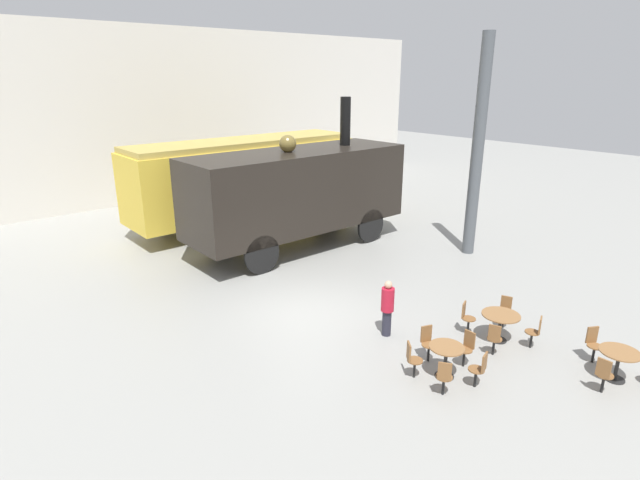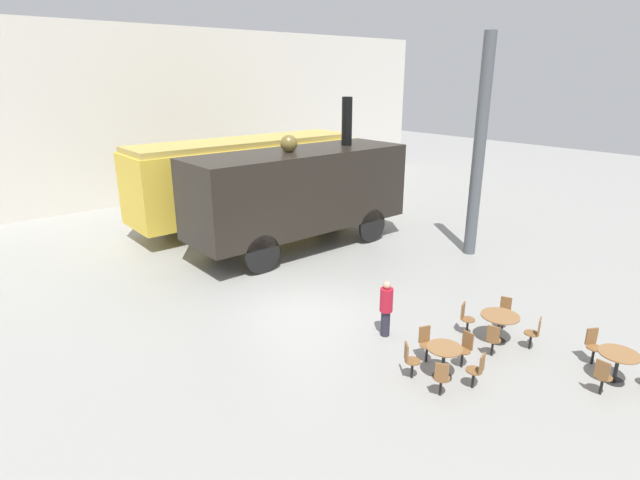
{
  "view_description": "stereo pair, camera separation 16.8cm",
  "coord_description": "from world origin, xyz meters",
  "px_view_note": "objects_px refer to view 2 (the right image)",
  "views": [
    {
      "loc": [
        -8.21,
        -10.39,
        6.56
      ],
      "look_at": [
        1.47,
        1.0,
        1.6
      ],
      "focal_mm": 28.0,
      "sensor_mm": 36.0,
      "label": 1
    },
    {
      "loc": [
        -8.08,
        -10.5,
        6.56
      ],
      "look_at": [
        1.47,
        1.0,
        1.6
      ],
      "focal_mm": 28.0,
      "sensor_mm": 36.0,
      "label": 2
    }
  ],
  "objects_px": {
    "cafe_table_near": "(500,320)",
    "passenger_coach_vintage": "(247,175)",
    "cafe_table_mid": "(444,355)",
    "visitor_person": "(386,307)",
    "steam_locomotive": "(299,189)",
    "cafe_table_far": "(618,359)",
    "cafe_chair_0": "(493,338)"
  },
  "relations": [
    {
      "from": "cafe_table_near",
      "to": "passenger_coach_vintage",
      "type": "bearing_deg",
      "value": 86.13
    },
    {
      "from": "cafe_table_mid",
      "to": "visitor_person",
      "type": "relative_size",
      "value": 0.52
    },
    {
      "from": "passenger_coach_vintage",
      "to": "steam_locomotive",
      "type": "relative_size",
      "value": 1.19
    },
    {
      "from": "passenger_coach_vintage",
      "to": "cafe_table_mid",
      "type": "bearing_deg",
      "value": -103.84
    },
    {
      "from": "steam_locomotive",
      "to": "passenger_coach_vintage",
      "type": "bearing_deg",
      "value": 85.97
    },
    {
      "from": "passenger_coach_vintage",
      "to": "cafe_table_near",
      "type": "xyz_separation_m",
      "value": [
        -0.91,
        -13.43,
        -1.64
      ]
    },
    {
      "from": "passenger_coach_vintage",
      "to": "cafe_table_mid",
      "type": "xyz_separation_m",
      "value": [
        -3.33,
        -13.53,
        -1.66
      ]
    },
    {
      "from": "steam_locomotive",
      "to": "visitor_person",
      "type": "distance_m",
      "value": 7.71
    },
    {
      "from": "passenger_coach_vintage",
      "to": "cafe_table_far",
      "type": "height_order",
      "value": "passenger_coach_vintage"
    },
    {
      "from": "cafe_table_near",
      "to": "cafe_table_far",
      "type": "bearing_deg",
      "value": -81.1
    },
    {
      "from": "cafe_table_near",
      "to": "cafe_table_mid",
      "type": "bearing_deg",
      "value": -177.81
    },
    {
      "from": "cafe_table_near",
      "to": "cafe_chair_0",
      "type": "bearing_deg",
      "value": -158.11
    },
    {
      "from": "passenger_coach_vintage",
      "to": "visitor_person",
      "type": "bearing_deg",
      "value": -104.39
    },
    {
      "from": "cafe_chair_0",
      "to": "visitor_person",
      "type": "bearing_deg",
      "value": 94.91
    },
    {
      "from": "steam_locomotive",
      "to": "visitor_person",
      "type": "height_order",
      "value": "steam_locomotive"
    },
    {
      "from": "steam_locomotive",
      "to": "cafe_table_mid",
      "type": "relative_size",
      "value": 11.17
    },
    {
      "from": "steam_locomotive",
      "to": "cafe_chair_0",
      "type": "xyz_separation_m",
      "value": [
        -1.4,
        -9.49,
        -1.86
      ]
    },
    {
      "from": "visitor_person",
      "to": "passenger_coach_vintage",
      "type": "bearing_deg",
      "value": 75.61
    },
    {
      "from": "cafe_table_far",
      "to": "visitor_person",
      "type": "relative_size",
      "value": 0.55
    },
    {
      "from": "cafe_table_near",
      "to": "visitor_person",
      "type": "bearing_deg",
      "value": 133.92
    },
    {
      "from": "passenger_coach_vintage",
      "to": "cafe_table_near",
      "type": "relative_size",
      "value": 11.05
    },
    {
      "from": "steam_locomotive",
      "to": "cafe_table_near",
      "type": "height_order",
      "value": "steam_locomotive"
    },
    {
      "from": "cafe_table_mid",
      "to": "cafe_chair_0",
      "type": "xyz_separation_m",
      "value": [
        1.63,
        -0.23,
        -0.08
      ]
    },
    {
      "from": "steam_locomotive",
      "to": "visitor_person",
      "type": "relative_size",
      "value": 5.76
    },
    {
      "from": "cafe_table_near",
      "to": "cafe_table_mid",
      "type": "height_order",
      "value": "cafe_table_mid"
    },
    {
      "from": "passenger_coach_vintage",
      "to": "steam_locomotive",
      "type": "height_order",
      "value": "steam_locomotive"
    },
    {
      "from": "cafe_table_mid",
      "to": "visitor_person",
      "type": "distance_m",
      "value": 2.23
    },
    {
      "from": "passenger_coach_vintage",
      "to": "cafe_chair_0",
      "type": "height_order",
      "value": "passenger_coach_vintage"
    },
    {
      "from": "steam_locomotive",
      "to": "visitor_person",
      "type": "xyz_separation_m",
      "value": [
        -2.61,
        -7.09,
        -1.54
      ]
    },
    {
      "from": "cafe_chair_0",
      "to": "cafe_table_near",
      "type": "bearing_deg",
      "value": 0.0
    },
    {
      "from": "passenger_coach_vintage",
      "to": "cafe_chair_0",
      "type": "xyz_separation_m",
      "value": [
        -1.7,
        -13.75,
        -1.74
      ]
    },
    {
      "from": "steam_locomotive",
      "to": "cafe_table_mid",
      "type": "xyz_separation_m",
      "value": [
        -3.03,
        -9.26,
        -1.78
      ]
    }
  ]
}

